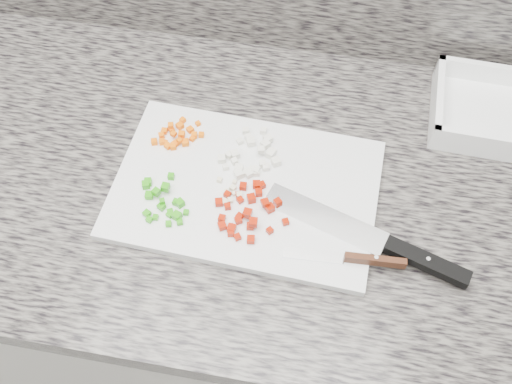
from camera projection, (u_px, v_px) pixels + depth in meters
The scene contains 11 objects.
cabinet at pixel (206, 283), 1.31m from camera, with size 3.92×0.62×0.86m, color beige.
countertop at pixel (186, 171), 0.93m from camera, with size 3.96×0.64×0.04m, color #605C55.
cutting_board at pixel (246, 189), 0.88m from camera, with size 0.40×0.27×0.01m, color silver.
carrot_pile at pixel (177, 136), 0.92m from camera, with size 0.08×0.07×0.02m.
onion_pile at pixel (252, 157), 0.90m from camera, with size 0.10×0.11×0.02m.
green_pepper_pile at pixel (163, 201), 0.86m from camera, with size 0.08×0.09×0.02m.
red_pepper_pile at pixel (247, 211), 0.85m from camera, with size 0.12×0.11×0.02m.
garlic_pile at pixel (230, 192), 0.87m from camera, with size 0.04×0.05×0.01m.
chef_knife at pixel (390, 246), 0.81m from camera, with size 0.31×0.13×0.02m.
paring_knife at pixel (359, 259), 0.80m from camera, with size 0.17×0.02×0.02m.
tray at pixel (504, 115), 0.95m from camera, with size 0.24×0.18×0.05m.
Camera 1 is at (0.21, 0.93, 1.65)m, focal length 40.00 mm.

